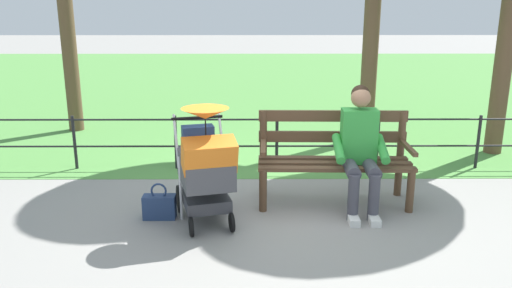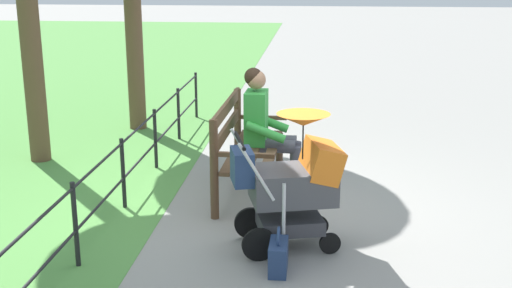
# 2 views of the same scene
# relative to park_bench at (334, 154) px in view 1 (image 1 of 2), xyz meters

# --- Properties ---
(ground_plane) EXTENTS (60.00, 60.00, 0.00)m
(ground_plane) POSITION_rel_park_bench_xyz_m (0.55, 0.12, -0.53)
(ground_plane) COLOR gray
(grass_lawn) EXTENTS (40.00, 16.00, 0.01)m
(grass_lawn) POSITION_rel_park_bench_xyz_m (0.55, -8.68, -0.52)
(grass_lawn) COLOR #518E42
(grass_lawn) RESTS_ON ground
(park_bench) EXTENTS (1.61, 0.64, 0.96)m
(park_bench) POSITION_rel_park_bench_xyz_m (0.00, 0.00, 0.00)
(park_bench) COLOR brown
(park_bench) RESTS_ON ground
(person_on_bench) EXTENTS (0.54, 0.74, 1.28)m
(person_on_bench) POSITION_rel_park_bench_xyz_m (-0.23, 0.22, 0.15)
(person_on_bench) COLOR #42424C
(person_on_bench) RESTS_ON ground
(stroller) EXTENTS (0.70, 0.97, 1.15)m
(stroller) POSITION_rel_park_bench_xyz_m (1.31, 0.57, 0.07)
(stroller) COLOR black
(stroller) RESTS_ON ground
(handbag) EXTENTS (0.32, 0.14, 0.37)m
(handbag) POSITION_rel_park_bench_xyz_m (1.79, 0.48, -0.40)
(handbag) COLOR navy
(handbag) RESTS_ON ground
(park_fence) EXTENTS (7.78, 0.04, 0.70)m
(park_fence) POSITION_rel_park_bench_xyz_m (0.28, -1.10, -0.10)
(park_fence) COLOR black
(park_fence) RESTS_ON ground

